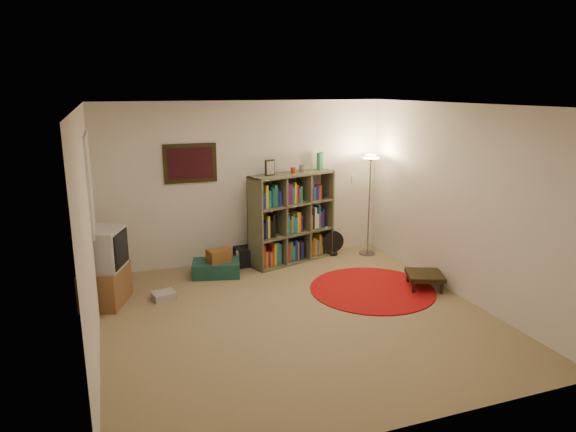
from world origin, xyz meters
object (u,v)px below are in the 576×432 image
Objects in this scene: floor_fan at (333,243)px; tv_stand at (104,268)px; bookshelf at (291,219)px; suitcase at (216,268)px; floor_lamp at (370,172)px; side_table at (425,276)px.

tv_stand is at bearing -162.23° from floor_fan.
bookshelf is 2.20× the size of suitcase.
floor_lamp is 4.02× the size of floor_fan.
floor_lamp is 2.00m from side_table.
bookshelf is at bearing 24.75° from suitcase.
bookshelf is at bearing 128.18° from side_table.
floor_lamp is at bearing -10.33° from floor_fan.
floor_lamp is at bearing 90.83° from side_table.
floor_lamp is at bearing 16.80° from suitcase.
floor_lamp is at bearing 29.44° from tv_stand.
floor_fan is 0.42× the size of tv_stand.
bookshelf is 2.89m from tv_stand.
bookshelf is 2.22m from side_table.
side_table is at bearing 7.48° from tv_stand.
floor_fan is (-0.57, 0.15, -1.17)m from floor_lamp.
suitcase is (-1.25, -0.25, -0.57)m from bookshelf.
bookshelf is 1.49m from floor_lamp.
tv_stand is 1.29× the size of suitcase.
side_table is at bearing -69.26° from bookshelf.
tv_stand is (-3.53, -0.81, 0.27)m from floor_fan.
tv_stand is (-2.78, -0.76, -0.21)m from bookshelf.
floor_lamp is 2.70× the size of side_table.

